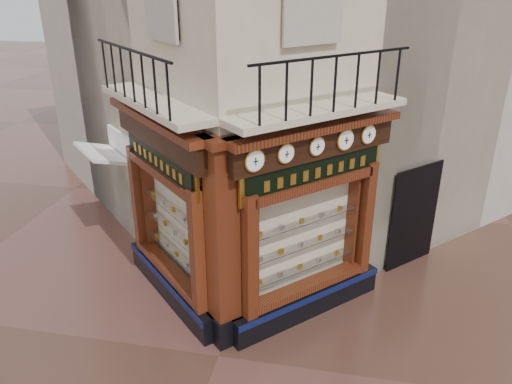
% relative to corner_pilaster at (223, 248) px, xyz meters
% --- Properties ---
extents(ground, '(80.00, 80.00, 0.00)m').
position_rel_corner_pilaster_xyz_m(ground, '(0.00, -0.50, -1.95)').
color(ground, '#492C22').
rests_on(ground, ground).
extents(neighbour_left, '(11.31, 11.31, 11.00)m').
position_rel_corner_pilaster_xyz_m(neighbour_left, '(-2.47, 8.13, 3.55)').
color(neighbour_left, '#B8B0A0').
rests_on(neighbour_left, ground).
extents(neighbour_right, '(11.31, 11.31, 11.00)m').
position_rel_corner_pilaster_xyz_m(neighbour_right, '(2.47, 8.13, 3.55)').
color(neighbour_right, '#B8B0A0').
rests_on(neighbour_right, ground).
extents(shopfront_left, '(2.86, 2.86, 3.98)m').
position_rel_corner_pilaster_xyz_m(shopfront_left, '(-1.41, 1.07, 0.03)').
color(shopfront_left, black).
rests_on(shopfront_left, ground).
extents(shopfront_right, '(2.86, 2.86, 3.98)m').
position_rel_corner_pilaster_xyz_m(shopfront_right, '(1.41, 1.07, 0.03)').
color(shopfront_right, black).
rests_on(shopfront_right, ground).
extents(corner_pilaster, '(0.85, 0.85, 3.98)m').
position_rel_corner_pilaster_xyz_m(corner_pilaster, '(0.00, 0.00, 0.00)').
color(corner_pilaster, black).
rests_on(corner_pilaster, ground).
extents(balcony, '(5.94, 2.97, 1.03)m').
position_rel_corner_pilaster_xyz_m(balcony, '(0.00, 0.99, 2.27)').
color(balcony, beige).
rests_on(balcony, ground).
extents(clock_a, '(0.31, 0.31, 0.38)m').
position_rel_corner_pilaster_xyz_m(clock_a, '(0.57, -0.03, 1.67)').
color(clock_a, '#BF923F').
rests_on(clock_a, ground).
extents(clock_b, '(0.28, 0.28, 0.35)m').
position_rel_corner_pilaster_xyz_m(clock_b, '(1.00, 0.40, 1.67)').
color(clock_b, '#BF923F').
rests_on(clock_b, ground).
extents(clock_c, '(0.28, 0.28, 0.34)m').
position_rel_corner_pilaster_xyz_m(clock_c, '(1.47, 0.87, 1.67)').
color(clock_c, '#BF923F').
rests_on(clock_c, ground).
extents(clock_d, '(0.32, 0.32, 0.40)m').
position_rel_corner_pilaster_xyz_m(clock_d, '(1.94, 1.33, 1.67)').
color(clock_d, '#BF923F').
rests_on(clock_d, ground).
extents(clock_e, '(0.29, 0.29, 0.36)m').
position_rel_corner_pilaster_xyz_m(clock_e, '(2.34, 1.74, 1.67)').
color(clock_e, '#BF923F').
rests_on(clock_e, ground).
extents(awning, '(1.78, 1.78, 0.35)m').
position_rel_corner_pilaster_xyz_m(awning, '(-3.69, 2.99, -1.95)').
color(awning, white).
rests_on(awning, ground).
extents(signboard_left, '(2.19, 2.19, 0.59)m').
position_rel_corner_pilaster_xyz_m(signboard_left, '(-1.46, 1.01, 1.15)').
color(signboard_left, gold).
rests_on(signboard_left, ground).
extents(signboard_right, '(2.29, 2.29, 0.62)m').
position_rel_corner_pilaster_xyz_m(signboard_right, '(1.46, 1.01, 1.15)').
color(signboard_right, gold).
rests_on(signboard_right, ground).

